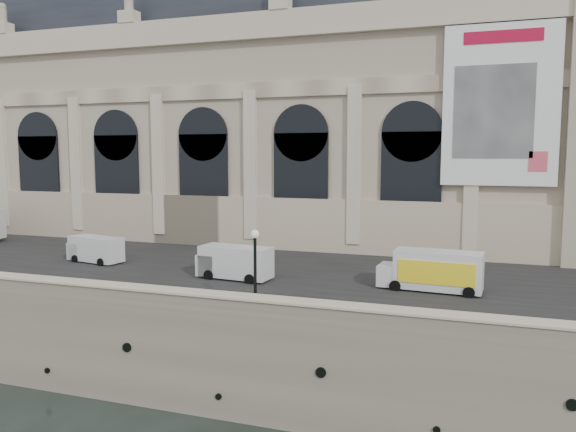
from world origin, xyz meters
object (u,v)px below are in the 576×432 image
at_px(van_c, 232,262).
at_px(lamp_right, 255,271).
at_px(box_truck, 432,271).
at_px(van_b, 94,249).

distance_m(van_c, lamp_right, 8.89).
bearing_deg(box_truck, lamp_right, -138.14).
bearing_deg(lamp_right, van_b, 153.03).
xyz_separation_m(van_c, box_truck, (14.13, 0.96, 0.13)).
bearing_deg(van_c, van_b, 171.56).
bearing_deg(lamp_right, box_truck, 41.86).
height_order(van_c, lamp_right, lamp_right).
xyz_separation_m(van_b, lamp_right, (18.46, -9.39, 1.26)).
distance_m(van_b, lamp_right, 20.75).
bearing_deg(lamp_right, van_c, 123.28).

